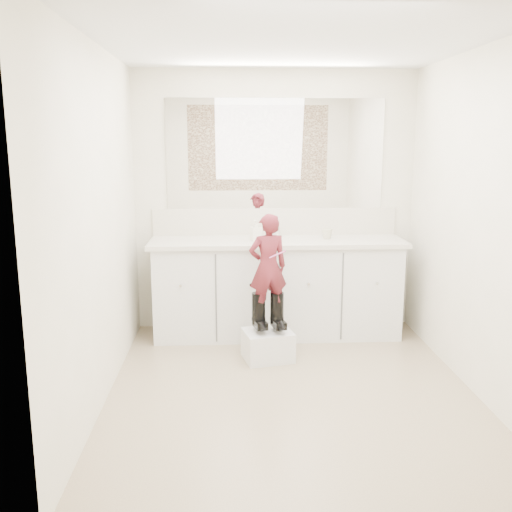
{
  "coord_description": "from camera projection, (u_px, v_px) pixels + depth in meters",
  "views": [
    {
      "loc": [
        -0.44,
        -3.81,
        1.77
      ],
      "look_at": [
        -0.21,
        0.8,
        0.83
      ],
      "focal_mm": 40.0,
      "sensor_mm": 36.0,
      "label": 1
    }
  ],
  "objects": [
    {
      "name": "wall_front",
      "position": [
        333.0,
        278.0,
        2.4
      ],
      "size": [
        2.6,
        0.0,
        2.6
      ],
      "primitive_type": "plane",
      "rotation": [
        -1.57,
        0.0,
        0.0
      ],
      "color": "beige",
      "rests_on": "floor"
    },
    {
      "name": "ceiling",
      "position": [
        295.0,
        39.0,
        3.63
      ],
      "size": [
        3.0,
        3.0,
        0.0
      ],
      "primitive_type": "plane",
      "rotation": [
        3.14,
        0.0,
        0.0
      ],
      "color": "white",
      "rests_on": "wall_back"
    },
    {
      "name": "dot_panel",
      "position": [
        336.0,
        170.0,
        2.32
      ],
      "size": [
        2.0,
        0.01,
        1.2
      ],
      "primitive_type": "cube",
      "color": "#472819",
      "rests_on": "wall_front"
    },
    {
      "name": "boot_left",
      "position": [
        259.0,
        312.0,
        4.62
      ],
      "size": [
        0.16,
        0.23,
        0.32
      ],
      "primitive_type": null,
      "rotation": [
        0.0,
        0.0,
        0.22
      ],
      "color": "black",
      "rests_on": "step_stool"
    },
    {
      "name": "boot_right",
      "position": [
        277.0,
        312.0,
        4.63
      ],
      "size": [
        0.16,
        0.23,
        0.32
      ],
      "primitive_type": null,
      "rotation": [
        0.0,
        0.0,
        0.22
      ],
      "color": "black",
      "rests_on": "step_stool"
    },
    {
      "name": "toothbrush",
      "position": [
        278.0,
        254.0,
        4.45
      ],
      "size": [
        0.14,
        0.04,
        0.06
      ],
      "primitive_type": "cylinder",
      "rotation": [
        0.0,
        1.22,
        0.22
      ],
      "color": "#D35295",
      "rests_on": "toddler"
    },
    {
      "name": "mirror",
      "position": [
        275.0,
        154.0,
        5.23
      ],
      "size": [
        2.0,
        0.02,
        1.0
      ],
      "primitive_type": "cube",
      "color": "white",
      "rests_on": "wall_back"
    },
    {
      "name": "floor",
      "position": [
        291.0,
        390.0,
        4.11
      ],
      "size": [
        3.0,
        3.0,
        0.0
      ],
      "primitive_type": "plane",
      "color": "#867257",
      "rests_on": "ground"
    },
    {
      "name": "wall_right",
      "position": [
        480.0,
        224.0,
        3.93
      ],
      "size": [
        0.0,
        3.0,
        3.0
      ],
      "primitive_type": "plane",
      "rotation": [
        1.57,
        0.0,
        -1.57
      ],
      "color": "beige",
      "rests_on": "floor"
    },
    {
      "name": "wall_back",
      "position": [
        275.0,
        202.0,
        5.33
      ],
      "size": [
        2.6,
        0.0,
        2.6
      ],
      "primitive_type": "plane",
      "rotation": [
        1.57,
        0.0,
        0.0
      ],
      "color": "beige",
      "rests_on": "floor"
    },
    {
      "name": "vanity_cabinet",
      "position": [
        277.0,
        289.0,
        5.22
      ],
      "size": [
        2.2,
        0.55,
        0.85
      ],
      "primitive_type": "cube",
      "color": "silver",
      "rests_on": "floor"
    },
    {
      "name": "faucet",
      "position": [
        276.0,
        231.0,
        5.26
      ],
      "size": [
        0.08,
        0.08,
        0.1
      ],
      "primitive_type": "cylinder",
      "color": "silver",
      "rests_on": "countertop"
    },
    {
      "name": "step_stool",
      "position": [
        268.0,
        345.0,
        4.66
      ],
      "size": [
        0.44,
        0.39,
        0.24
      ],
      "primitive_type": "cube",
      "rotation": [
        0.0,
        0.0,
        0.22
      ],
      "color": "silver",
      "rests_on": "floor"
    },
    {
      "name": "wall_left",
      "position": [
        99.0,
        227.0,
        3.8
      ],
      "size": [
        0.0,
        3.0,
        3.0
      ],
      "primitive_type": "plane",
      "rotation": [
        1.57,
        0.0,
        1.57
      ],
      "color": "beige",
      "rests_on": "floor"
    },
    {
      "name": "countertop",
      "position": [
        277.0,
        242.0,
        5.12
      ],
      "size": [
        2.28,
        0.58,
        0.04
      ],
      "primitive_type": "cube",
      "color": "beige",
      "rests_on": "vanity_cabinet"
    },
    {
      "name": "cup",
      "position": [
        327.0,
        233.0,
        5.16
      ],
      "size": [
        0.13,
        0.13,
        0.09
      ],
      "primitive_type": "imported",
      "rotation": [
        0.0,
        0.0,
        -0.28
      ],
      "color": "beige",
      "rests_on": "countertop"
    },
    {
      "name": "soap_bottle",
      "position": [
        256.0,
        230.0,
        5.05
      ],
      "size": [
        0.11,
        0.11,
        0.18
      ],
      "primitive_type": "imported",
      "rotation": [
        0.0,
        0.0,
        0.36
      ],
      "color": "white",
      "rests_on": "countertop"
    },
    {
      "name": "toddler",
      "position": [
        268.0,
        267.0,
        4.55
      ],
      "size": [
        0.35,
        0.27,
        0.86
      ],
      "primitive_type": "imported",
      "rotation": [
        0.0,
        0.0,
        3.36
      ],
      "color": "#982E3B",
      "rests_on": "step_stool"
    },
    {
      "name": "backsplash",
      "position": [
        275.0,
        222.0,
        5.36
      ],
      "size": [
        2.28,
        0.03,
        0.25
      ],
      "primitive_type": "cube",
      "color": "beige",
      "rests_on": "countertop"
    }
  ]
}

